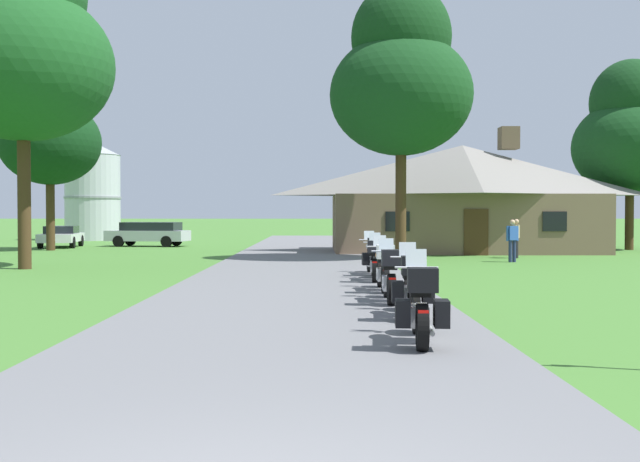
# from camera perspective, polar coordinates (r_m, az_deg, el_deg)

# --- Properties ---
(ground_plane) EXTENTS (500.00, 500.00, 0.00)m
(ground_plane) POSITION_cam_1_polar(r_m,az_deg,el_deg) (24.35, -1.40, -3.14)
(ground_plane) COLOR #42752D
(asphalt_driveway) EXTENTS (6.40, 80.00, 0.06)m
(asphalt_driveway) POSITION_cam_1_polar(r_m,az_deg,el_deg) (22.36, -1.49, -3.46)
(asphalt_driveway) COLOR slate
(asphalt_driveway) RESTS_ON ground
(motorcycle_yellow_nearest_to_camera) EXTENTS (0.81, 2.08, 1.30)m
(motorcycle_yellow_nearest_to_camera) POSITION_cam_1_polar(r_m,az_deg,el_deg) (10.63, 7.65, -5.67)
(motorcycle_yellow_nearest_to_camera) COLOR black
(motorcycle_yellow_nearest_to_camera) RESTS_ON asphalt_driveway
(motorcycle_red_second_in_row) EXTENTS (0.78, 2.08, 1.30)m
(motorcycle_red_second_in_row) POSITION_cam_1_polar(r_m,az_deg,el_deg) (13.35, 6.98, -4.24)
(motorcycle_red_second_in_row) COLOR black
(motorcycle_red_second_in_row) RESTS_ON asphalt_driveway
(motorcycle_blue_third_in_row) EXTENTS (0.66, 2.08, 1.30)m
(motorcycle_blue_third_in_row) POSITION_cam_1_polar(r_m,az_deg,el_deg) (15.62, 5.32, -3.38)
(motorcycle_blue_third_in_row) COLOR black
(motorcycle_blue_third_in_row) RESTS_ON asphalt_driveway
(motorcycle_orange_fourth_in_row) EXTENTS (0.66, 2.08, 1.30)m
(motorcycle_orange_fourth_in_row) POSITION_cam_1_polar(r_m,az_deg,el_deg) (17.89, 4.83, -2.78)
(motorcycle_orange_fourth_in_row) COLOR black
(motorcycle_orange_fourth_in_row) RESTS_ON asphalt_driveway
(motorcycle_green_fifth_in_row) EXTENTS (0.66, 2.08, 1.30)m
(motorcycle_green_fifth_in_row) POSITION_cam_1_polar(r_m,az_deg,el_deg) (20.58, 4.22, -2.24)
(motorcycle_green_fifth_in_row) COLOR black
(motorcycle_green_fifth_in_row) RESTS_ON asphalt_driveway
(motorcycle_silver_farthest_in_row) EXTENTS (0.75, 2.08, 1.30)m
(motorcycle_silver_farthest_in_row) POSITION_cam_1_polar(r_m,az_deg,el_deg) (22.59, 4.05, -1.95)
(motorcycle_silver_farthest_in_row) COLOR black
(motorcycle_silver_farthest_in_row) RESTS_ON asphalt_driveway
(stone_lodge) EXTENTS (13.49, 6.81, 6.18)m
(stone_lodge) POSITION_cam_1_polar(r_m,az_deg,el_deg) (37.70, 10.81, 2.57)
(stone_lodge) COLOR brown
(stone_lodge) RESTS_ON ground
(bystander_tan_shirt_near_lodge) EXTENTS (0.35, 0.51, 1.67)m
(bystander_tan_shirt_near_lodge) POSITION_cam_1_polar(r_m,az_deg,el_deg) (32.82, 14.76, -0.40)
(bystander_tan_shirt_near_lodge) COLOR black
(bystander_tan_shirt_near_lodge) RESTS_ON ground
(bystander_blue_shirt_beside_signpost) EXTENTS (0.52, 0.33, 1.67)m
(bystander_blue_shirt_beside_signpost) POSITION_cam_1_polar(r_m,az_deg,el_deg) (30.10, 14.47, -0.55)
(bystander_blue_shirt_beside_signpost) COLOR navy
(bystander_blue_shirt_beside_signpost) RESTS_ON ground
(tree_left_far) EXTENTS (5.17, 5.17, 9.58)m
(tree_left_far) POSITION_cam_1_polar(r_m,az_deg,el_deg) (41.09, -19.93, 7.24)
(tree_left_far) COLOR #422D19
(tree_left_far) RESTS_ON ground
(tree_left_near) EXTENTS (6.11, 6.11, 11.71)m
(tree_left_near) POSITION_cam_1_polar(r_m,az_deg,el_deg) (28.08, -21.74, 13.15)
(tree_left_near) COLOR #422D19
(tree_left_near) RESTS_ON ground
(tree_right_of_lodge) EXTENTS (5.89, 5.89, 9.93)m
(tree_right_of_lodge) POSITION_cam_1_polar(r_m,az_deg,el_deg) (42.44, 22.59, 6.86)
(tree_right_of_lodge) COLOR #422D19
(tree_right_of_lodge) RESTS_ON ground
(tree_by_lodge_front) EXTENTS (5.78, 5.78, 11.18)m
(tree_by_lodge_front) POSITION_cam_1_polar(r_m,az_deg,el_deg) (30.92, 6.21, 11.54)
(tree_by_lodge_front) COLOR #422D19
(tree_by_lodge_front) RESTS_ON ground
(metal_silo_distant) EXTENTS (3.97, 3.97, 7.03)m
(metal_silo_distant) POSITION_cam_1_polar(r_m,az_deg,el_deg) (55.83, -16.96, 2.95)
(metal_silo_distant) COLOR #B2B7BC
(metal_silo_distant) RESTS_ON ground
(parked_silver_suv_far_left) EXTENTS (4.82, 2.50, 1.40)m
(parked_silver_suv_far_left) POSITION_cam_1_polar(r_m,az_deg,el_deg) (44.30, -12.93, -0.15)
(parked_silver_suv_far_left) COLOR #ADAFB7
(parked_silver_suv_far_left) RESTS_ON ground
(parked_white_sedan_far_left) EXTENTS (2.39, 4.41, 1.20)m
(parked_white_sedan_far_left) POSITION_cam_1_polar(r_m,az_deg,el_deg) (44.45, -19.14, -0.35)
(parked_white_sedan_far_left) COLOR silver
(parked_white_sedan_far_left) RESTS_ON ground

